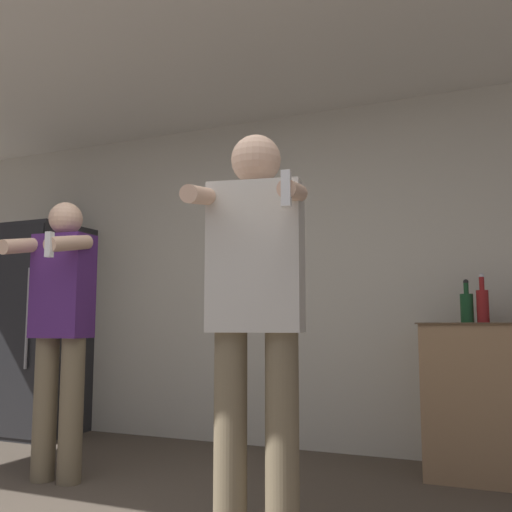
% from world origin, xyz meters
% --- Properties ---
extents(wall_back, '(7.00, 0.06, 2.55)m').
position_xyz_m(wall_back, '(0.00, 2.65, 1.27)').
color(wall_back, beige).
rests_on(wall_back, ground_plane).
extents(ceiling_slab, '(7.00, 3.14, 0.05)m').
position_xyz_m(ceiling_slab, '(0.00, 1.31, 2.57)').
color(ceiling_slab, silver).
rests_on(ceiling_slab, wall_back).
extents(refrigerator, '(0.65, 0.68, 1.75)m').
position_xyz_m(refrigerator, '(-2.13, 2.29, 0.88)').
color(refrigerator, '#262628').
rests_on(refrigerator, ground_plane).
extents(bottle_red_label, '(0.07, 0.07, 0.31)m').
position_xyz_m(bottle_red_label, '(1.40, 2.35, 1.04)').
color(bottle_red_label, maroon).
rests_on(bottle_red_label, counter).
extents(bottle_tall_gin, '(0.08, 0.08, 0.27)m').
position_xyz_m(bottle_tall_gin, '(1.31, 2.35, 1.03)').
color(bottle_tall_gin, '#194723').
rests_on(bottle_tall_gin, counter).
extents(person_woman_foreground, '(0.53, 0.54, 1.77)m').
position_xyz_m(person_woman_foreground, '(0.51, 0.83, 1.00)').
color(person_woman_foreground, '#75664C').
rests_on(person_woman_foreground, ground_plane).
extents(person_man_side, '(0.43, 0.48, 1.66)m').
position_xyz_m(person_man_side, '(-0.94, 1.23, 0.94)').
color(person_man_side, '#75664C').
rests_on(person_man_side, ground_plane).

